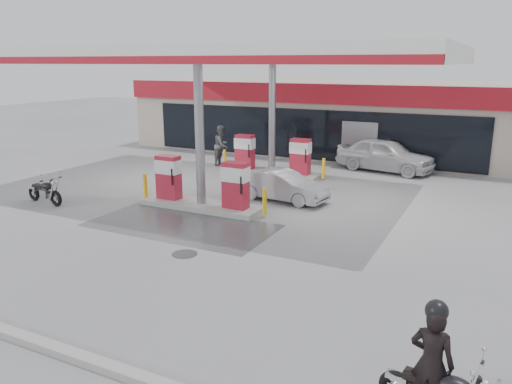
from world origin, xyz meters
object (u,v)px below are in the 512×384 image
pump_island_near (201,188)px  sedan_white (385,155)px  biker_main (432,363)px  pump_island_far (272,160)px  parked_motorcycle (45,192)px  attendant (222,145)px  hatchback_silver (283,186)px  parked_car_left (177,134)px

pump_island_near → sedan_white: bearing=64.1°
pump_island_near → biker_main: size_ratio=2.93×
pump_island_far → sedan_white: size_ratio=1.12×
parked_motorcycle → attendant: attendant is taller
pump_island_far → parked_motorcycle: pump_island_far is taller
hatchback_silver → parked_car_left: size_ratio=0.94×
pump_island_near → parked_motorcycle: 5.83m
pump_island_far → hatchback_silver: pump_island_far is taller
biker_main → parked_car_left: (-18.37, 19.73, -0.34)m
parked_car_left → pump_island_near: bearing=-157.0°
attendant → hatchback_silver: size_ratio=0.58×
pump_island_far → attendant: bearing=162.9°
biker_main → sedan_white: size_ratio=0.38×
biker_main → hatchback_silver: (-6.65, 9.93, -0.31)m
biker_main → parked_motorcycle: biker_main is taller
sedan_white → hatchback_silver: sedan_white is taller
parked_motorcycle → parked_car_left: (-4.08, 14.11, 0.09)m
parked_car_left → pump_island_far: bearing=-137.6°
biker_main → hatchback_silver: size_ratio=0.51×
pump_island_near → sedan_white: (4.47, 9.20, 0.07)m
pump_island_near → pump_island_far: bearing=90.0°
parked_car_left → attendant: bearing=-144.0°
pump_island_far → parked_car_left: 11.25m
attendant → sedan_white: bearing=-79.2°
biker_main → attendant: bearing=-43.2°
parked_motorcycle → attendant: size_ratio=0.97×
biker_main → parked_car_left: 26.96m
sedan_white → parked_motorcycle: bearing=150.0°
biker_main → parked_car_left: biker_main is taller
parked_car_left → parked_motorcycle: bearing=-179.3°
pump_island_near → parked_motorcycle: (-5.43, -2.11, -0.27)m
parked_car_left → hatchback_silver: bearing=-145.3°
pump_island_near → hatchback_silver: 3.11m
pump_island_far → sedan_white: pump_island_far is taller
attendant → pump_island_near: bearing=-160.2°
biker_main → sedan_white: biker_main is taller
pump_island_far → sedan_white: 5.50m
parked_motorcycle → hatchback_silver: bearing=37.2°
pump_island_near → sedan_white: 10.23m
pump_island_near → hatchback_silver: (2.20, 2.20, -0.14)m
attendant → parked_car_left: bearing=46.4°
attendant → parked_car_left: attendant is taller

